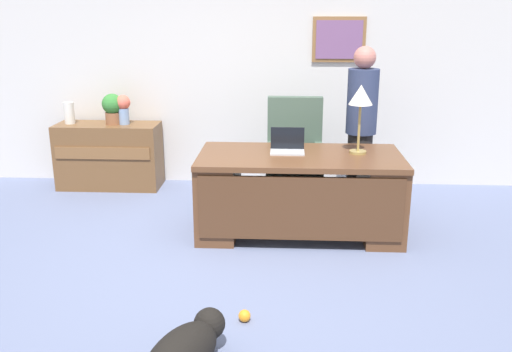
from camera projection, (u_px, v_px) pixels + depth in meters
ground_plane at (235, 274)px, 4.51m from camera, size 12.00×12.00×0.00m
back_wall at (254, 72)px, 6.60m from camera, size 7.00×0.16×2.70m
desk at (299, 191)px, 5.22m from camera, size 1.90×0.94×0.77m
credenza at (109, 156)px, 6.64m from camera, size 1.21×0.50×0.77m
armchair at (294, 159)px, 6.03m from camera, size 0.60×0.59×1.16m
person_standing at (361, 127)px, 5.79m from camera, size 0.32×0.32×1.72m
dog_lying at (184, 352)px, 3.22m from camera, size 0.53×0.75×0.30m
laptop at (287, 146)px, 5.24m from camera, size 0.32×0.22×0.22m
desk_lamp at (361, 99)px, 5.05m from camera, size 0.22×0.22×0.64m
vase_with_flowers at (123, 108)px, 6.46m from camera, size 0.17×0.17×0.34m
vase_empty at (69, 113)px, 6.51m from camera, size 0.12×0.12×0.26m
potted_plant at (113, 107)px, 6.46m from camera, size 0.24×0.24×0.36m
dog_toy_ball at (244, 316)px, 3.81m from camera, size 0.09×0.09×0.09m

